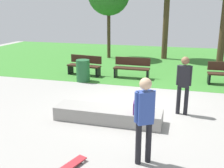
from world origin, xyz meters
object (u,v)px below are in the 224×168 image
at_px(backpack_on_ledge, 137,108).
at_px(park_bench_near_lamppost, 132,67).
at_px(skater_performing_trick, 144,114).
at_px(skateboard_by_ledge, 70,166).
at_px(park_bench_center_lawn, 85,65).
at_px(concrete_ledge, 108,115).
at_px(skater_watching, 184,81).
at_px(trash_bin, 83,71).

bearing_deg(backpack_on_ledge, park_bench_near_lamppost, 6.38).
relative_size(backpack_on_ledge, skater_performing_trick, 0.18).
relative_size(skateboard_by_ledge, park_bench_center_lawn, 0.50).
distance_m(skater_performing_trick, skateboard_by_ledge, 1.78).
bearing_deg(park_bench_center_lawn, skater_performing_trick, -59.96).
xyz_separation_m(park_bench_near_lamppost, park_bench_center_lawn, (-2.24, -0.06, 0.00)).
bearing_deg(concrete_ledge, backpack_on_ledge, -9.93).
bearing_deg(skateboard_by_ledge, park_bench_near_lamppost, 91.76).
distance_m(skater_performing_trick, park_bench_near_lamppost, 6.87).
height_order(concrete_ledge, skater_performing_trick, skater_performing_trick).
distance_m(backpack_on_ledge, park_bench_center_lawn, 6.00).
relative_size(skater_watching, trash_bin, 1.86).
bearing_deg(skater_watching, park_bench_center_lawn, 140.52).
height_order(skater_watching, park_bench_near_lamppost, skater_watching).
xyz_separation_m(skater_watching, park_bench_near_lamppost, (-2.27, 3.78, -0.54)).
distance_m(skater_performing_trick, skater_watching, 2.96).
bearing_deg(trash_bin, park_bench_center_lawn, 107.46).
height_order(skater_performing_trick, skateboard_by_ledge, skater_performing_trick).
bearing_deg(backpack_on_ledge, skater_watching, -48.89).
bearing_deg(skater_performing_trick, backpack_on_ledge, 104.62).
bearing_deg(backpack_on_ledge, trash_bin, 31.59).
relative_size(backpack_on_ledge, skater_watching, 0.18).
height_order(concrete_ledge, skateboard_by_ledge, concrete_ledge).
bearing_deg(backpack_on_ledge, skater_performing_trick, -171.84).
bearing_deg(skater_watching, trash_bin, 147.49).
bearing_deg(skater_watching, skater_performing_trick, -103.69).
bearing_deg(skateboard_by_ledge, backpack_on_ledge, 67.66).
bearing_deg(trash_bin, skateboard_by_ledge, -70.85).
bearing_deg(concrete_ledge, skateboard_by_ledge, -91.84).
xyz_separation_m(backpack_on_ledge, park_bench_near_lamppost, (-1.14, 5.02, -0.06)).
bearing_deg(park_bench_center_lawn, park_bench_near_lamppost, 1.59).
height_order(backpack_on_ledge, skater_watching, skater_watching).
relative_size(backpack_on_ledge, park_bench_near_lamppost, 0.20).
xyz_separation_m(concrete_ledge, skateboard_by_ledge, (-0.08, -2.39, -0.13)).
relative_size(concrete_ledge, park_bench_center_lawn, 1.82).
relative_size(concrete_ledge, backpack_on_ledge, 9.36).
xyz_separation_m(skateboard_by_ledge, park_bench_near_lamppost, (-0.22, 7.26, 0.42)).
bearing_deg(concrete_ledge, park_bench_center_lawn, 117.86).
bearing_deg(skater_performing_trick, concrete_ledge, 125.42).
bearing_deg(park_bench_near_lamppost, park_bench_center_lawn, -178.41).
bearing_deg(skateboard_by_ledge, concrete_ledge, 88.16).
distance_m(concrete_ledge, skateboard_by_ledge, 2.39).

